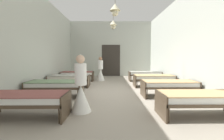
# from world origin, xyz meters

# --- Properties ---
(ground_plane) EXTENTS (6.77, 11.56, 0.10)m
(ground_plane) POSITION_xyz_m (0.00, 0.00, -0.05)
(ground_plane) COLOR #9E9384
(room_shell) EXTENTS (6.57, 11.16, 4.18)m
(room_shell) POSITION_xyz_m (0.00, 1.31, 2.09)
(room_shell) COLOR #B2B7AD
(room_shell) RESTS_ON ground
(bed_left_row_0) EXTENTS (1.90, 0.84, 0.57)m
(bed_left_row_0) POSITION_xyz_m (-2.04, -2.85, 0.44)
(bed_left_row_0) COLOR #473828
(bed_left_row_0) RESTS_ON ground
(bed_right_row_0) EXTENTS (1.90, 0.84, 0.57)m
(bed_right_row_0) POSITION_xyz_m (2.04, -2.85, 0.44)
(bed_right_row_0) COLOR #473828
(bed_right_row_0) RESTS_ON ground
(bed_left_row_1) EXTENTS (1.90, 0.84, 0.57)m
(bed_left_row_1) POSITION_xyz_m (-2.04, -0.95, 0.44)
(bed_left_row_1) COLOR #473828
(bed_left_row_1) RESTS_ON ground
(bed_right_row_1) EXTENTS (1.90, 0.84, 0.57)m
(bed_right_row_1) POSITION_xyz_m (2.04, -0.95, 0.44)
(bed_right_row_1) COLOR #473828
(bed_right_row_1) RESTS_ON ground
(bed_left_row_2) EXTENTS (1.90, 0.84, 0.57)m
(bed_left_row_2) POSITION_xyz_m (-2.04, 0.95, 0.44)
(bed_left_row_2) COLOR #473828
(bed_left_row_2) RESTS_ON ground
(bed_right_row_2) EXTENTS (1.90, 0.84, 0.57)m
(bed_right_row_2) POSITION_xyz_m (2.04, 0.95, 0.44)
(bed_right_row_2) COLOR #473828
(bed_right_row_2) RESTS_ON ground
(bed_left_row_3) EXTENTS (1.90, 0.84, 0.57)m
(bed_left_row_3) POSITION_xyz_m (-2.04, 2.85, 0.44)
(bed_left_row_3) COLOR #473828
(bed_left_row_3) RESTS_ON ground
(bed_right_row_3) EXTENTS (1.90, 0.84, 0.57)m
(bed_right_row_3) POSITION_xyz_m (2.04, 2.85, 0.44)
(bed_right_row_3) COLOR #473828
(bed_right_row_3) RESTS_ON ground
(nurse_near_aisle) EXTENTS (0.52, 0.52, 1.49)m
(nurse_near_aisle) POSITION_xyz_m (-0.66, 3.05, 0.53)
(nurse_near_aisle) COLOR white
(nurse_near_aisle) RESTS_ON ground
(nurse_mid_aisle) EXTENTS (0.52, 0.52, 1.49)m
(nurse_mid_aisle) POSITION_xyz_m (-0.84, -2.48, 0.53)
(nurse_mid_aisle) COLOR white
(nurse_mid_aisle) RESTS_ON ground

